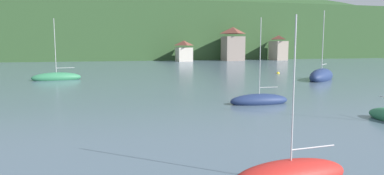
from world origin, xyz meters
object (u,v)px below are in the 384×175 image
(shore_building_west, at_px, (184,51))
(shore_building_westcentral, at_px, (233,44))
(shore_building_central, at_px, (278,48))
(sailboat_far_6, at_px, (321,76))
(sailboat_far_0, at_px, (57,78))
(mooring_buoy_near, at_px, (278,73))
(sailboat_mid_7, at_px, (259,101))

(shore_building_west, bearing_deg, shore_building_westcentral, 0.27)
(shore_building_central, height_order, sailboat_far_6, sailboat_far_6)
(shore_building_central, bearing_deg, sailboat_far_0, -140.81)
(shore_building_central, height_order, sailboat_far_0, sailboat_far_0)
(sailboat_far_6, bearing_deg, sailboat_far_0, -57.05)
(sailboat_far_6, height_order, mooring_buoy_near, sailboat_far_6)
(sailboat_far_6, distance_m, mooring_buoy_near, 10.75)
(shore_building_westcentral, relative_size, sailboat_far_6, 0.99)
(shore_building_west, bearing_deg, sailboat_far_6, -83.09)
(shore_building_west, bearing_deg, shore_building_central, 0.34)
(shore_building_west, relative_size, sailboat_mid_7, 0.81)
(shore_building_westcentral, height_order, sailboat_far_6, shore_building_westcentral)
(shore_building_westcentral, xyz_separation_m, shore_building_central, (14.42, 0.10, -1.09))
(sailboat_far_6, height_order, sailboat_mid_7, sailboat_far_6)
(shore_building_west, distance_m, shore_building_central, 28.85)
(shore_building_westcentral, xyz_separation_m, sailboat_mid_7, (-23.98, -69.83, -4.39))
(shore_building_central, bearing_deg, sailboat_far_6, -112.22)
(shore_building_westcentral, xyz_separation_m, mooring_buoy_near, (-8.54, -43.67, -4.65))
(sailboat_far_0, distance_m, mooring_buoy_near, 33.72)
(mooring_buoy_near, bearing_deg, shore_building_west, 97.68)
(shore_building_west, bearing_deg, mooring_buoy_near, -82.32)
(mooring_buoy_near, bearing_deg, sailboat_far_0, -175.97)
(shore_building_west, xyz_separation_m, sailboat_far_6, (6.58, -54.32, -2.31))
(sailboat_far_6, bearing_deg, shore_building_central, -155.60)
(shore_building_west, relative_size, sailboat_far_6, 0.60)
(sailboat_far_0, bearing_deg, sailboat_far_6, 157.42)
(shore_building_westcentral, height_order, shore_building_central, shore_building_westcentral)
(sailboat_far_0, distance_m, sailboat_mid_7, 29.95)
(shore_building_west, xyz_separation_m, sailboat_mid_7, (-9.56, -69.76, -2.53))
(sailboat_far_6, xyz_separation_m, mooring_buoy_near, (-0.71, 10.72, -0.48))
(sailboat_mid_7, bearing_deg, mooring_buoy_near, -119.54)
(shore_building_central, xyz_separation_m, sailboat_far_0, (-56.60, -46.14, -3.23))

